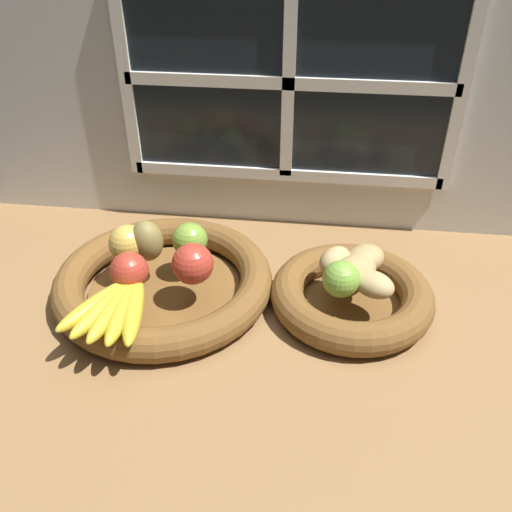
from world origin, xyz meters
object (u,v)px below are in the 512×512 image
object	(u,v)px
potato_oblong	(335,261)
potato_small	(373,284)
apple_red_right	(193,264)
banana_bunch_front	(116,306)
fruit_bowl_left	(164,282)
lime_near	(341,279)
potato_back	(365,259)
potato_large	(355,270)
apple_red_front	(129,271)
apple_golden_left	(128,243)
apple_green_back	(190,240)
pear_brown	(147,241)
fruit_bowl_right	(352,296)

from	to	relation	value
potato_oblong	potato_small	distance (cm)	8.34
apple_red_right	banana_bunch_front	xyz separation A→B (cm)	(-10.15, -9.92, -2.05)
banana_bunch_front	potato_small	bearing A→B (deg)	13.91
fruit_bowl_left	lime_near	distance (cm)	32.09
banana_bunch_front	potato_small	world-z (taller)	potato_small
fruit_bowl_left	lime_near	size ratio (longest dim) A/B	6.35
potato_back	potato_large	bearing A→B (deg)	-114.44
apple_red_front	lime_near	bearing A→B (deg)	3.80
apple_golden_left	apple_green_back	xyz separation A→B (cm)	(10.63, 2.84, -0.21)
potato_back	lime_near	world-z (taller)	lime_near
apple_golden_left	banana_bunch_front	distance (cm)	15.21
apple_red_right	apple_green_back	world-z (taller)	apple_red_right
potato_large	pear_brown	bearing A→B (deg)	176.08
fruit_bowl_left	potato_oblong	size ratio (longest dim) A/B	5.96
potato_oblong	lime_near	xyz separation A→B (cm)	(0.93, -6.14, 0.68)
apple_golden_left	potato_small	size ratio (longest dim) A/B	0.94
banana_bunch_front	potato_large	world-z (taller)	potato_large
apple_red_front	banana_bunch_front	bearing A→B (deg)	-90.05
apple_red_front	lime_near	world-z (taller)	apple_red_front
apple_green_back	potato_large	world-z (taller)	apple_green_back
apple_red_front	potato_large	world-z (taller)	apple_red_front
apple_red_front	potato_oblong	bearing A→B (deg)	13.95
banana_bunch_front	potato_small	distance (cm)	41.52
apple_golden_left	potato_oblong	bearing A→B (deg)	1.03
apple_red_front	pear_brown	size ratio (longest dim) A/B	0.84
fruit_bowl_right	apple_red_front	bearing A→B (deg)	-171.05
pear_brown	lime_near	distance (cm)	34.92
apple_green_back	pear_brown	size ratio (longest dim) A/B	0.83
apple_red_front	apple_green_back	distance (cm)	13.23
pear_brown	potato_back	xyz separation A→B (cm)	(38.60, 1.53, -1.59)
fruit_bowl_left	potato_oblong	bearing A→B (deg)	4.85
potato_oblong	apple_golden_left	bearing A→B (deg)	-178.97
potato_large	apple_red_right	bearing A→B (deg)	-173.70
apple_red_right	potato_back	distance (cm)	29.92
banana_bunch_front	pear_brown	bearing A→B (deg)	87.76
fruit_bowl_right	pear_brown	distance (cm)	37.48
fruit_bowl_right	potato_back	size ratio (longest dim) A/B	3.71
apple_golden_left	apple_red_right	world-z (taller)	apple_red_right
potato_oblong	potato_large	distance (cm)	4.19
fruit_bowl_right	apple_red_right	world-z (taller)	apple_red_right
banana_bunch_front	potato_back	size ratio (longest dim) A/B	2.39
fruit_bowl_left	fruit_bowl_right	world-z (taller)	same
pear_brown	potato_oblong	bearing A→B (deg)	0.10
fruit_bowl_right	potato_large	world-z (taller)	potato_large
fruit_bowl_left	potato_small	size ratio (longest dim) A/B	5.41
potato_oblong	potato_large	bearing A→B (deg)	-37.87
apple_red_right	potato_large	bearing A→B (deg)	6.30
apple_red_front	potato_large	distance (cm)	37.82
fruit_bowl_left	apple_green_back	xyz separation A→B (cm)	(4.18, 4.76, 6.27)
apple_red_front	banana_bunch_front	world-z (taller)	apple_red_front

